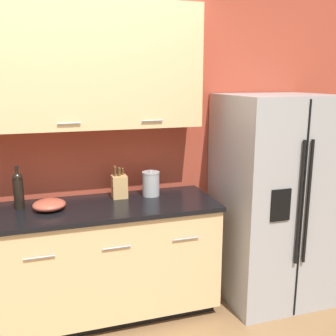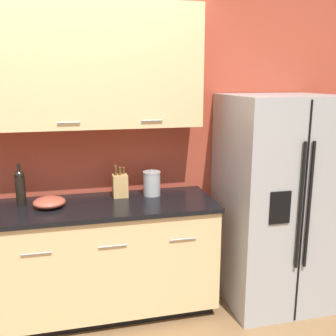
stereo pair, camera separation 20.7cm
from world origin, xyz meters
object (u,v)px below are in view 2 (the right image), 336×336
(steel_canister, at_px, (152,183))
(mixing_bowl, at_px, (49,202))
(knife_block, at_px, (120,185))
(refrigerator, at_px, (276,201))
(wine_bottle, at_px, (20,187))

(steel_canister, bearing_deg, mixing_bowl, -170.90)
(knife_block, xyz_separation_m, mixing_bowl, (-0.54, -0.14, -0.06))
(refrigerator, bearing_deg, steel_canister, 167.60)
(refrigerator, relative_size, knife_block, 6.60)
(refrigerator, height_order, knife_block, refrigerator)
(knife_block, xyz_separation_m, wine_bottle, (-0.75, -0.05, 0.05))
(mixing_bowl, bearing_deg, knife_block, 14.84)
(refrigerator, bearing_deg, wine_bottle, 174.63)
(knife_block, height_order, mixing_bowl, knife_block)
(steel_canister, bearing_deg, wine_bottle, -178.20)
(refrigerator, distance_m, mixing_bowl, 1.80)
(mixing_bowl, bearing_deg, refrigerator, -2.93)
(refrigerator, distance_m, wine_bottle, 2.02)
(steel_canister, xyz_separation_m, mixing_bowl, (-0.80, -0.13, -0.06))
(knife_block, bearing_deg, refrigerator, -10.63)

